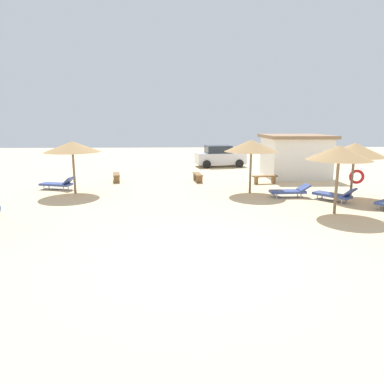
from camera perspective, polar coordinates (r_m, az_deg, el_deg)
name	(u,v)px	position (r m, az deg, el deg)	size (l,w,h in m)	color
ground_plane	(196,257)	(9.66, 0.70, -10.61)	(80.00, 80.00, 0.00)	beige
parasol_2	(339,153)	(14.70, 23.16, 5.95)	(2.51, 2.51, 2.74)	#75604C
parasol_3	(72,147)	(18.41, -19.17, 7.04)	(2.82, 2.82, 2.66)	#75604C
parasol_4	(355,150)	(18.12, 25.29, 6.26)	(2.85, 2.85, 2.66)	#75604C
parasol_5	(251,146)	(17.82, 9.77, 7.52)	(2.71, 2.71, 2.74)	#75604C
lounger_2	(335,195)	(17.28, 22.52, -0.41)	(1.66, 1.88, 0.73)	#33478C
lounger_3	(58,184)	(20.14, -21.25, 1.29)	(1.99, 1.11, 0.73)	#33478C
lounger_5	(290,191)	(17.51, 15.93, 0.16)	(1.93, 0.70, 0.65)	#33478C
bench_0	(116,176)	(21.80, -12.38, 2.62)	(0.67, 1.55, 0.49)	brown
bench_1	(265,178)	(21.00, 11.96, 2.30)	(1.55, 0.64, 0.49)	brown
bench_2	(198,176)	(21.32, 0.96, 2.69)	(0.59, 1.54, 0.49)	brown
parked_car	(220,156)	(28.47, 4.63, 5.87)	(4.20, 2.45, 1.72)	silver
beach_cabana	(295,156)	(24.09, 16.59, 5.79)	(4.15, 4.20, 2.78)	white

